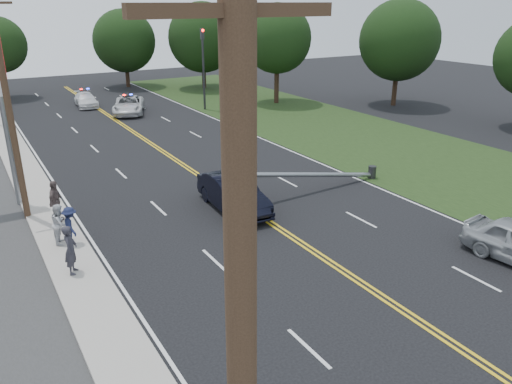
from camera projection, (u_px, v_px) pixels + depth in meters
ground at (359, 282)px, 17.59m from camera, size 120.00×120.00×0.00m
sidewalk at (55, 229)px, 21.54m from camera, size 1.80×70.00×0.12m
grass_verge at (412, 155)px, 32.08m from camera, size 12.00×80.00×0.01m
centerline_yellow at (227, 194)px, 25.60m from camera, size 0.36×80.00×0.00m
traffic_signal at (203, 62)px, 44.09m from camera, size 0.28×0.41×7.05m
fallen_streetlight at (316, 174)px, 25.68m from camera, size 9.36×0.44×1.91m
utility_pole_mid at (9, 107)px, 20.96m from camera, size 1.60×0.28×10.00m
tree_7 at (124, 41)px, 55.82m from camera, size 6.89×6.89×8.54m
tree_8 at (203, 38)px, 54.95m from camera, size 7.57×7.57×9.29m
tree_9 at (277, 39)px, 46.46m from camera, size 6.40×6.40×9.19m
tree_13 at (399, 40)px, 45.34m from camera, size 7.27×7.27×9.56m
crashed_sedan at (233, 193)px, 23.40m from camera, size 2.02×5.08×1.65m
emergency_a at (129, 105)px, 43.65m from camera, size 4.25×5.87×1.48m
emergency_b at (86, 100)px, 46.56m from camera, size 2.13×4.48×1.26m
bystander_a at (71, 250)px, 17.63m from camera, size 0.67×0.79×1.84m
bystander_b at (60, 224)px, 19.90m from camera, size 0.88×0.98×1.66m
bystander_c at (71, 225)px, 19.85m from camera, size 0.62×1.03×1.56m
bystander_d at (55, 201)px, 21.83m from camera, size 0.95×1.18×1.88m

